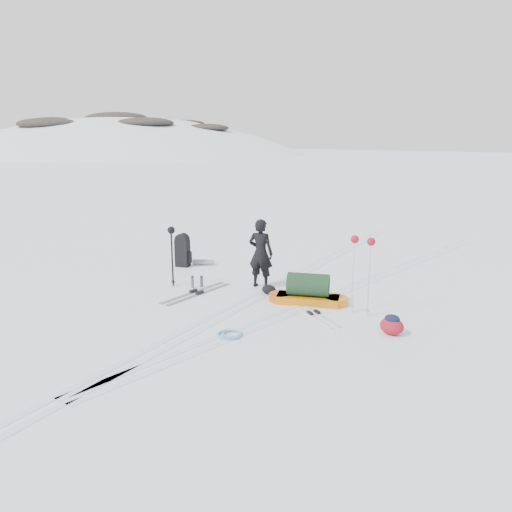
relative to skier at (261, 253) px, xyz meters
The scene contains 13 objects.
ground 1.19m from the skier, 67.09° to the right, with size 200.00×200.00×0.00m, color white.
ski_tracks 1.25m from the skier, ahead, with size 3.38×17.97×0.01m.
skier is the anchor object (origin of this frame).
pulk_sled 1.60m from the skier, 13.99° to the right, with size 1.72×1.06×0.64m.
expedition_rucksack 2.76m from the skier, behind, with size 0.82×0.81×0.90m.
ski_poles_black 2.07m from the skier, 146.69° to the right, with size 0.20×0.17×1.41m.
ski_poles_silver 2.69m from the skier, ahead, with size 0.50×0.18×1.56m.
touring_skis_grey 1.70m from the skier, 125.72° to the right, with size 0.37×1.96×0.07m.
touring_skis_white 2.22m from the skier, 25.48° to the right, with size 1.53×1.05×0.06m.
rope_coil 3.04m from the skier, 65.91° to the right, with size 0.54×0.54×0.05m.
small_daypack 3.69m from the skier, 16.03° to the right, with size 0.50×0.42×0.37m.
thermos_pair 1.62m from the skier, 143.65° to the right, with size 0.21×0.25×0.28m.
stuff_sack 0.90m from the skier, 36.99° to the right, with size 0.40×0.35×0.21m.
Camera 1 is at (5.91, -8.30, 3.44)m, focal length 35.00 mm.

